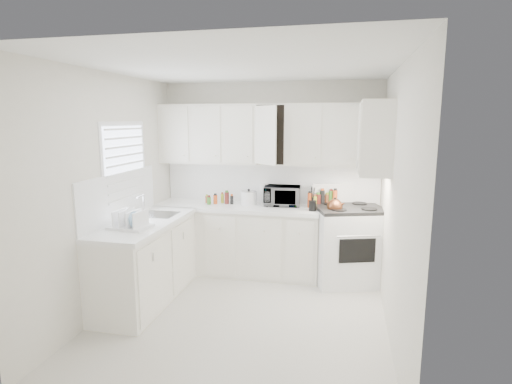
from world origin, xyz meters
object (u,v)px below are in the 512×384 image
(stove, at_px, (348,234))
(microwave, at_px, (282,194))
(tea_kettle, at_px, (335,205))
(dish_rack, at_px, (130,218))
(rice_cooker, at_px, (249,197))
(utensil_crock, at_px, (313,199))

(stove, distance_m, microwave, 1.02)
(tea_kettle, relative_size, dish_rack, 0.57)
(microwave, xyz_separation_m, dish_rack, (-1.41, -1.52, -0.05))
(rice_cooker, distance_m, dish_rack, 1.75)
(stove, relative_size, microwave, 2.68)
(stove, relative_size, tea_kettle, 5.45)
(utensil_crock, bearing_deg, rice_cooker, 167.04)
(stove, xyz_separation_m, dish_rack, (-2.30, -1.37, 0.42))
(rice_cooker, height_order, utensil_crock, utensil_crock)
(rice_cooker, xyz_separation_m, dish_rack, (-0.95, -1.47, 0.01))
(tea_kettle, bearing_deg, microwave, 176.00)
(tea_kettle, height_order, utensil_crock, utensil_crock)
(stove, height_order, rice_cooker, stove)
(utensil_crock, height_order, dish_rack, utensil_crock)
(tea_kettle, height_order, dish_rack, dish_rack)
(microwave, bearing_deg, stove, -14.33)
(tea_kettle, xyz_separation_m, microwave, (-0.71, 0.32, 0.06))
(tea_kettle, bearing_deg, rice_cooker, -172.92)
(tea_kettle, relative_size, microwave, 0.49)
(dish_rack, bearing_deg, tea_kettle, 34.77)
(tea_kettle, relative_size, rice_cooker, 1.08)
(microwave, xyz_separation_m, rice_cooker, (-0.45, -0.05, -0.05))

